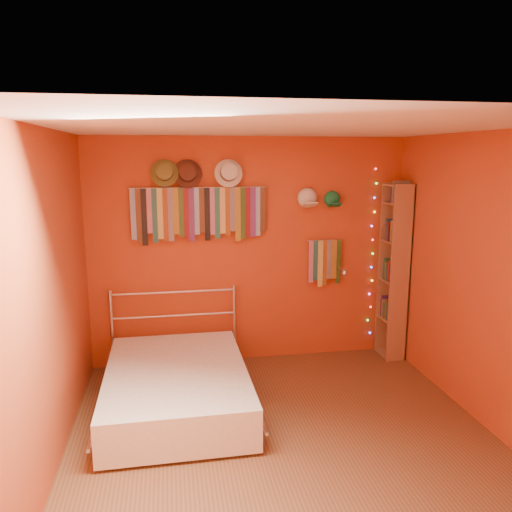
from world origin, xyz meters
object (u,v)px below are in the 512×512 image
tie_rack (199,212)px  bed (177,386)px  reading_lamp (343,272)px  bookshelf (397,271)px

tie_rack → bed: (-0.29, -0.98, -1.50)m
tie_rack → bed: 1.81m
tie_rack → reading_lamp: tie_rack is taller
tie_rack → bookshelf: (2.22, -0.15, -0.69)m
tie_rack → bookshelf: bookshelf is taller
bookshelf → tie_rack: bearing=176.0°
reading_lamp → bookshelf: bookshelf is taller
bookshelf → bed: (-2.51, -0.82, -0.81)m
tie_rack → bed: bearing=-106.8°
reading_lamp → bed: (-1.87, -0.81, -0.82)m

